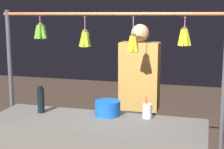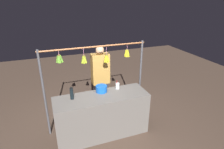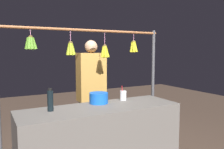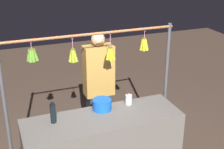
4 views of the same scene
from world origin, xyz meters
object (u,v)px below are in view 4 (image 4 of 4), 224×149
Objects in this scene: water_bottle at (53,113)px; drink_cup at (129,99)px; blue_bucket at (102,105)px; vendor_person at (99,92)px.

water_bottle reaches higher than drink_cup.
blue_bucket is 0.13× the size of vendor_person.
blue_bucket is 0.64m from vendor_person.
vendor_person is (-0.17, -0.61, -0.13)m from blue_bucket.
drink_cup is 0.11× the size of vendor_person.
vendor_person reaches higher than water_bottle.
water_bottle is 0.62m from blue_bucket.
blue_bucket is 1.21× the size of drink_cup.
blue_bucket is at bearing 74.70° from vendor_person.
vendor_person reaches higher than blue_bucket.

